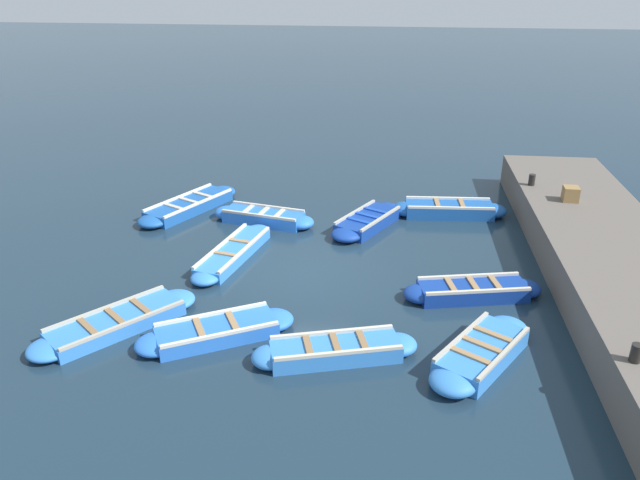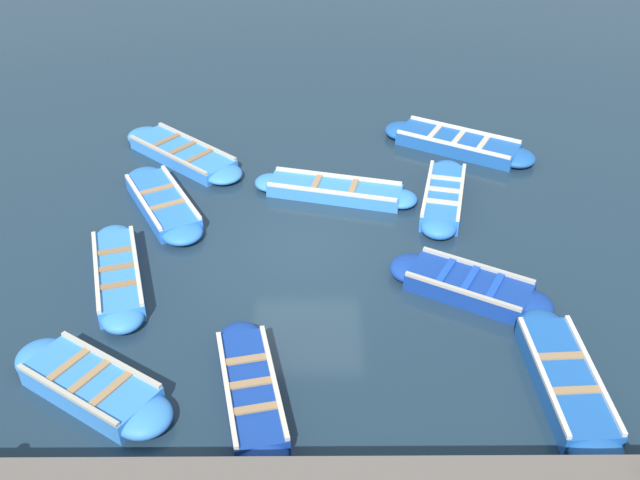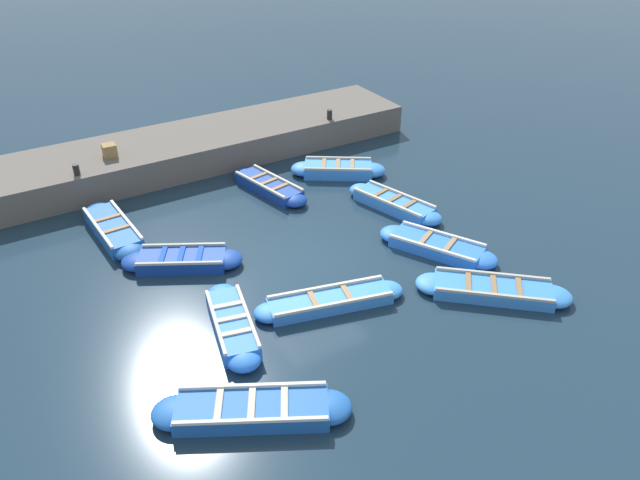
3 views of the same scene
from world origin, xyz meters
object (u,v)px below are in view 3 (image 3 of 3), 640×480
at_px(boat_near_quay, 182,260).
at_px(wooden_crate, 110,150).
at_px(boat_alongside, 338,169).
at_px(boat_centre, 394,204).
at_px(boat_drifting, 232,325).
at_px(boat_tucked, 493,290).
at_px(boat_end_of_row, 252,410).
at_px(bollard_north, 76,170).
at_px(boat_inner_gap, 113,230).
at_px(boat_stern_in, 269,186).
at_px(boat_mid_row, 330,301).
at_px(bollard_mid_north, 330,115).
at_px(boat_outer_left, 437,246).

relative_size(boat_near_quay, wooden_crate, 7.72).
relative_size(boat_alongside, boat_centre, 0.92).
xyz_separation_m(boat_drifting, boat_near_quay, (-3.21, -0.04, -0.01)).
distance_m(boat_tucked, wooden_crate, 12.99).
height_order(boat_drifting, wooden_crate, wooden_crate).
xyz_separation_m(boat_alongside, boat_end_of_row, (8.39, -7.36, -0.03)).
bearing_deg(boat_end_of_row, boat_alongside, 138.73).
height_order(boat_centre, bollard_north, bollard_north).
bearing_deg(boat_centre, boat_inner_gap, -110.02).
bearing_deg(boat_near_quay, boat_tucked, 49.80).
distance_m(boat_tucked, bollard_north, 12.98).
bearing_deg(boat_stern_in, boat_mid_row, -13.52).
distance_m(boat_drifting, wooden_crate, 9.14).
relative_size(boat_stern_in, bollard_north, 9.97).
height_order(boat_end_of_row, wooden_crate, wooden_crate).
bearing_deg(boat_inner_gap, boat_stern_in, 91.78).
bearing_deg(bollard_mid_north, boat_alongside, -25.28).
relative_size(boat_drifting, boat_outer_left, 0.96).
xyz_separation_m(boat_drifting, boat_tucked, (2.11, 6.26, -0.03)).
bearing_deg(boat_alongside, boat_tucked, -2.65).
bearing_deg(boat_outer_left, bollard_mid_north, 170.11).
height_order(boat_outer_left, boat_near_quay, boat_near_quay).
xyz_separation_m(boat_end_of_row, bollard_mid_north, (-10.82, 8.51, 1.03)).
xyz_separation_m(boat_inner_gap, wooden_crate, (-3.33, 0.97, 1.03)).
distance_m(boat_mid_row, boat_drifting, 2.50).
distance_m(boat_inner_gap, boat_end_of_row, 8.36).
height_order(boat_centre, boat_tucked, boat_centre).
relative_size(boat_centre, wooden_crate, 8.28).
distance_m(boat_inner_gap, wooden_crate, 3.62).
distance_m(boat_mid_row, boat_near_quay, 4.38).
height_order(boat_near_quay, wooden_crate, wooden_crate).
xyz_separation_m(boat_drifting, boat_end_of_row, (2.59, -0.74, -0.02)).
height_order(boat_mid_row, boat_near_quay, boat_near_quay).
distance_m(boat_stern_in, bollard_north, 6.05).
relative_size(boat_centre, boat_end_of_row, 0.90).
relative_size(boat_outer_left, boat_end_of_row, 0.88).
distance_m(boat_stern_in, wooden_crate, 5.39).
height_order(boat_near_quay, boat_end_of_row, boat_near_quay).
bearing_deg(boat_drifting, boat_end_of_row, -15.86).
height_order(boat_drifting, bollard_north, bollard_north).
relative_size(boat_drifting, wooden_crate, 7.83).
height_order(boat_outer_left, boat_inner_gap, boat_inner_gap).
bearing_deg(boat_centre, boat_stern_in, -137.42).
relative_size(boat_drifting, bollard_mid_north, 9.59).
bearing_deg(boat_outer_left, boat_stern_in, -157.29).
bearing_deg(boat_inner_gap, boat_tucked, 43.55).
height_order(boat_centre, boat_stern_in, boat_stern_in).
bearing_deg(boat_tucked, boat_stern_in, -164.17).
bearing_deg(boat_alongside, boat_outer_left, -2.56).
xyz_separation_m(boat_near_quay, boat_stern_in, (-2.70, 4.03, 0.00)).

